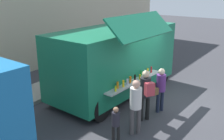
{
  "coord_description": "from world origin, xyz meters",
  "views": [
    {
      "loc": [
        -8.93,
        -3.86,
        4.33
      ],
      "look_at": [
        -1.28,
        1.61,
        1.3
      ],
      "focal_mm": 41.7,
      "sensor_mm": 36.0,
      "label": 1
    }
  ],
  "objects_px": {
    "food_truck_main": "(116,59)",
    "trash_bin": "(123,54)",
    "customer_mid_with_backpack": "(146,91)",
    "customer_rear_waiting": "(136,102)",
    "child_near_queue": "(116,122)",
    "customer_front_ordering": "(161,87)"
  },
  "relations": [
    {
      "from": "child_near_queue",
      "to": "customer_front_ordering",
      "type": "bearing_deg",
      "value": -38.49
    },
    {
      "from": "trash_bin",
      "to": "customer_front_ordering",
      "type": "height_order",
      "value": "customer_front_ordering"
    },
    {
      "from": "customer_mid_with_backpack",
      "to": "customer_rear_waiting",
      "type": "bearing_deg",
      "value": 132.22
    },
    {
      "from": "customer_rear_waiting",
      "to": "trash_bin",
      "type": "bearing_deg",
      "value": -19.0
    },
    {
      "from": "trash_bin",
      "to": "child_near_queue",
      "type": "bearing_deg",
      "value": -148.12
    },
    {
      "from": "customer_mid_with_backpack",
      "to": "child_near_queue",
      "type": "xyz_separation_m",
      "value": [
        -1.65,
        0.05,
        -0.4
      ]
    },
    {
      "from": "trash_bin",
      "to": "customer_rear_waiting",
      "type": "relative_size",
      "value": 0.57
    },
    {
      "from": "customer_mid_with_backpack",
      "to": "customer_rear_waiting",
      "type": "height_order",
      "value": "customer_mid_with_backpack"
    },
    {
      "from": "food_truck_main",
      "to": "child_near_queue",
      "type": "xyz_separation_m",
      "value": [
        -3.05,
        -2.12,
        -0.84
      ]
    },
    {
      "from": "customer_front_ordering",
      "to": "trash_bin",
      "type": "bearing_deg",
      "value": -29.31
    },
    {
      "from": "trash_bin",
      "to": "customer_mid_with_backpack",
      "type": "xyz_separation_m",
      "value": [
        -5.5,
        -4.49,
        0.58
      ]
    },
    {
      "from": "food_truck_main",
      "to": "child_near_queue",
      "type": "relative_size",
      "value": 5.25
    },
    {
      "from": "child_near_queue",
      "to": "customer_rear_waiting",
      "type": "bearing_deg",
      "value": -49.73
    },
    {
      "from": "customer_rear_waiting",
      "to": "food_truck_main",
      "type": "bearing_deg",
      "value": -9.78
    },
    {
      "from": "food_truck_main",
      "to": "customer_rear_waiting",
      "type": "relative_size",
      "value": 3.39
    },
    {
      "from": "food_truck_main",
      "to": "customer_rear_waiting",
      "type": "height_order",
      "value": "food_truck_main"
    },
    {
      "from": "customer_front_ordering",
      "to": "customer_mid_with_backpack",
      "type": "xyz_separation_m",
      "value": [
        -0.9,
        0.1,
        0.11
      ]
    },
    {
      "from": "customer_front_ordering",
      "to": "child_near_queue",
      "type": "xyz_separation_m",
      "value": [
        -2.55,
        0.15,
        -0.29
      ]
    },
    {
      "from": "food_truck_main",
      "to": "customer_front_ordering",
      "type": "distance_m",
      "value": 2.39
    },
    {
      "from": "customer_front_ordering",
      "to": "child_near_queue",
      "type": "distance_m",
      "value": 2.57
    },
    {
      "from": "food_truck_main",
      "to": "trash_bin",
      "type": "distance_m",
      "value": 4.81
    },
    {
      "from": "customer_front_ordering",
      "to": "child_near_queue",
      "type": "height_order",
      "value": "customer_front_ordering"
    }
  ]
}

